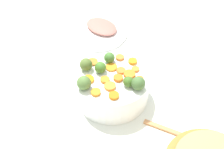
# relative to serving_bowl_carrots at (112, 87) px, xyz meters

# --- Properties ---
(tabletop) EXTENTS (2.40, 2.40, 0.02)m
(tabletop) POSITION_rel_serving_bowl_carrots_xyz_m (0.02, 0.06, -0.06)
(tabletop) COLOR white
(tabletop) RESTS_ON ground
(serving_bowl_carrots) EXTENTS (0.24, 0.24, 0.09)m
(serving_bowl_carrots) POSITION_rel_serving_bowl_carrots_xyz_m (0.00, 0.00, 0.00)
(serving_bowl_carrots) COLOR white
(serving_bowl_carrots) RESTS_ON tabletop
(carrot_slice_0) EXTENTS (0.04, 0.04, 0.01)m
(carrot_slice_0) POSITION_rel_serving_bowl_carrots_xyz_m (0.08, -0.03, 0.05)
(carrot_slice_0) COLOR orange
(carrot_slice_0) RESTS_ON serving_bowl_carrots
(carrot_slice_1) EXTENTS (0.05, 0.05, 0.01)m
(carrot_slice_1) POSITION_rel_serving_bowl_carrots_xyz_m (-0.09, -0.03, 0.05)
(carrot_slice_1) COLOR orange
(carrot_slice_1) RESTS_ON serving_bowl_carrots
(carrot_slice_2) EXTENTS (0.04, 0.04, 0.01)m
(carrot_slice_2) POSITION_rel_serving_bowl_carrots_xyz_m (0.04, -0.07, 0.05)
(carrot_slice_2) COLOR orange
(carrot_slice_2) RESTS_ON serving_bowl_carrots
(carrot_slice_3) EXTENTS (0.04, 0.04, 0.01)m
(carrot_slice_3) POSITION_rel_serving_bowl_carrots_xyz_m (-0.07, 0.06, 0.05)
(carrot_slice_3) COLOR orange
(carrot_slice_3) RESTS_ON serving_bowl_carrots
(carrot_slice_4) EXTENTS (0.04, 0.04, 0.01)m
(carrot_slice_4) POSITION_rel_serving_bowl_carrots_xyz_m (-0.03, 0.09, 0.05)
(carrot_slice_4) COLOR orange
(carrot_slice_4) RESTS_ON serving_bowl_carrots
(carrot_slice_5) EXTENTS (0.03, 0.03, 0.01)m
(carrot_slice_5) POSITION_rel_serving_bowl_carrots_xyz_m (0.05, 0.07, 0.05)
(carrot_slice_5) COLOR orange
(carrot_slice_5) RESTS_ON serving_bowl_carrots
(carrot_slice_6) EXTENTS (0.04, 0.04, 0.01)m
(carrot_slice_6) POSITION_rel_serving_bowl_carrots_xyz_m (0.02, 0.01, 0.05)
(carrot_slice_6) COLOR orange
(carrot_slice_6) RESTS_ON serving_bowl_carrots
(carrot_slice_7) EXTENTS (0.05, 0.05, 0.01)m
(carrot_slice_7) POSITION_rel_serving_bowl_carrots_xyz_m (0.04, -0.02, 0.05)
(carrot_slice_7) COLOR orange
(carrot_slice_7) RESTS_ON serving_bowl_carrots
(carrot_slice_8) EXTENTS (0.04, 0.04, 0.01)m
(carrot_slice_8) POSITION_rel_serving_bowl_carrots_xyz_m (-0.04, 0.01, 0.05)
(carrot_slice_8) COLOR orange
(carrot_slice_8) RESTS_ON serving_bowl_carrots
(carrot_slice_9) EXTENTS (0.04, 0.04, 0.01)m
(carrot_slice_9) POSITION_rel_serving_bowl_carrots_xyz_m (-0.01, 0.04, 0.05)
(carrot_slice_9) COLOR orange
(carrot_slice_9) RESTS_ON serving_bowl_carrots
(carrot_slice_10) EXTENTS (0.05, 0.05, 0.01)m
(carrot_slice_10) POSITION_rel_serving_bowl_carrots_xyz_m (0.02, 0.05, 0.05)
(carrot_slice_10) COLOR orange
(carrot_slice_10) RESTS_ON serving_bowl_carrots
(carrot_slice_11) EXTENTS (0.04, 0.04, 0.01)m
(carrot_slice_11) POSITION_rel_serving_bowl_carrots_xyz_m (0.01, -0.03, 0.05)
(carrot_slice_11) COLOR orange
(carrot_slice_11) RESTS_ON serving_bowl_carrots
(carrot_slice_12) EXTENTS (0.04, 0.04, 0.01)m
(carrot_slice_12) POSITION_rel_serving_bowl_carrots_xyz_m (-0.02, -0.07, 0.05)
(carrot_slice_12) COLOR orange
(carrot_slice_12) RESTS_ON serving_bowl_carrots
(carrot_slice_13) EXTENTS (0.03, 0.03, 0.01)m
(carrot_slice_13) POSITION_rel_serving_bowl_carrots_xyz_m (0.00, 0.08, 0.05)
(carrot_slice_13) COLOR orange
(carrot_slice_13) RESTS_ON serving_bowl_carrots
(brussels_sprout_0) EXTENTS (0.04, 0.04, 0.04)m
(brussels_sprout_0) POSITION_rel_serving_bowl_carrots_xyz_m (0.08, 0.05, 0.07)
(brussels_sprout_0) COLOR #496F39
(brussels_sprout_0) RESTS_ON serving_bowl_carrots
(brussels_sprout_1) EXTENTS (0.03, 0.03, 0.03)m
(brussels_sprout_1) POSITION_rel_serving_bowl_carrots_xyz_m (0.05, 0.03, 0.06)
(brussels_sprout_1) COLOR #446E26
(brussels_sprout_1) RESTS_ON serving_bowl_carrots
(brussels_sprout_2) EXTENTS (0.04, 0.04, 0.04)m
(brussels_sprout_2) POSITION_rel_serving_bowl_carrots_xyz_m (-0.07, 0.02, 0.06)
(brussels_sprout_2) COLOR #447632
(brussels_sprout_2) RESTS_ON serving_bowl_carrots
(brussels_sprout_3) EXTENTS (0.04, 0.04, 0.04)m
(brussels_sprout_3) POSITION_rel_serving_bowl_carrots_xyz_m (0.01, -0.10, 0.07)
(brussels_sprout_3) COLOR #597D3E
(brussels_sprout_3) RESTS_ON serving_bowl_carrots
(brussels_sprout_4) EXTENTS (0.04, 0.04, 0.04)m
(brussels_sprout_4) POSITION_rel_serving_bowl_carrots_xyz_m (-0.04, -0.02, 0.06)
(brussels_sprout_4) COLOR #487B2D
(brussels_sprout_4) RESTS_ON serving_bowl_carrots
(brussels_sprout_5) EXTENTS (0.04, 0.04, 0.04)m
(brussels_sprout_5) POSITION_rel_serving_bowl_carrots_xyz_m (-0.07, -0.06, 0.07)
(brussels_sprout_5) COLOR #567031
(brussels_sprout_5) RESTS_ON serving_bowl_carrots
(ham_plate) EXTENTS (0.24, 0.24, 0.01)m
(ham_plate) POSITION_rel_serving_bowl_carrots_xyz_m (-0.34, 0.09, -0.04)
(ham_plate) COLOR white
(ham_plate) RESTS_ON tabletop
(ham_slice_main) EXTENTS (0.18, 0.15, 0.02)m
(ham_slice_main) POSITION_rel_serving_bowl_carrots_xyz_m (-0.36, 0.11, -0.02)
(ham_slice_main) COLOR #BF7165
(ham_slice_main) RESTS_ON ham_plate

